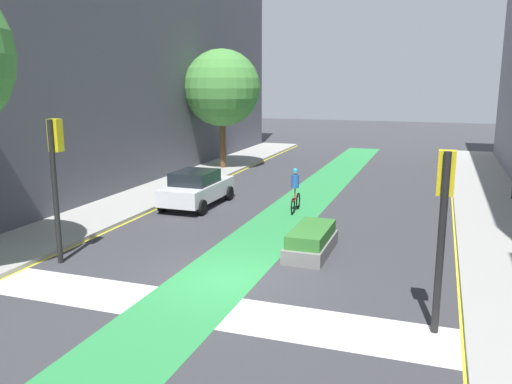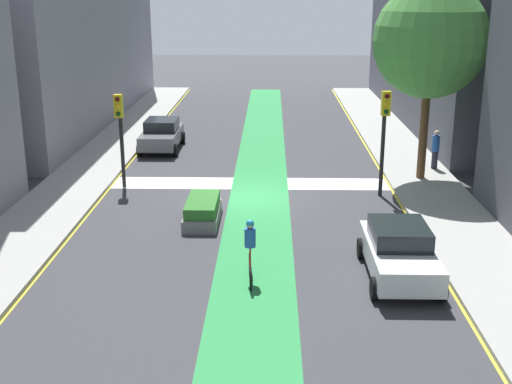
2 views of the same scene
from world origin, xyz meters
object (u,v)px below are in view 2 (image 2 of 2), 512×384
Objects in this scene: traffic_signal_near_left at (384,123)px; car_white_left_far at (399,251)px; car_grey_right_near at (162,134)px; pedestrian_sidewalk_left_a at (435,149)px; median_planter at (203,211)px; cyclist_in_lane at (250,250)px; traffic_signal_near_right at (120,123)px; street_tree_near at (430,41)px.

traffic_signal_near_left is 8.25m from car_white_left_far.
car_white_left_far is 1.00× the size of car_grey_right_near.
car_white_left_far is 12.43m from pedestrian_sidewalk_left_a.
car_white_left_far is 1.50× the size of median_planter.
traffic_signal_near_left reaches higher than cyclist_in_lane.
car_white_left_far is at bearing -174.73° from cyclist_in_lane.
traffic_signal_near_left is 9.94m from cyclist_in_lane.
car_grey_right_near reaches higher than median_planter.
cyclist_in_lane is at bearing 58.71° from traffic_signal_near_left.
traffic_signal_near_right is 11.09m from cyclist_in_lane.
car_white_left_far is at bearing 74.60° from street_tree_near.
traffic_signal_near_left is at bearing 51.91° from pedestrian_sidewalk_left_a.
traffic_signal_near_left reaches higher than median_planter.
car_grey_right_near is (-0.53, -7.02, -2.00)m from traffic_signal_near_right.
car_white_left_far is at bearing 142.93° from median_planter.
cyclist_in_lane is (5.05, 8.31, -2.04)m from traffic_signal_near_left.
street_tree_near reaches higher than median_planter.
cyclist_in_lane is 14.69m from pedestrian_sidewalk_left_a.
cyclist_in_lane is (-5.69, 9.34, -1.83)m from traffic_signal_near_right.
car_grey_right_near is 17.16m from cyclist_in_lane.
cyclist_in_lane is at bearing 110.33° from median_planter.
median_planter is (6.94, 3.22, -2.61)m from traffic_signal_near_left.
street_tree_near is at bearing 58.25° from pedestrian_sidewalk_left_a.
traffic_signal_near_right is 14.22m from pedestrian_sidewalk_left_a.
traffic_signal_near_right is 6.18m from median_planter.
traffic_signal_near_right is 2.23× the size of pedestrian_sidewalk_left_a.
traffic_signal_near_right is 10.79m from traffic_signal_near_left.
traffic_signal_near_right is at bearing -48.19° from median_planter.
traffic_signal_near_left is 4.37m from street_tree_near.
street_tree_near is at bearing -105.40° from car_white_left_far.
cyclist_in_lane is 0.66× the size of median_planter.
car_grey_right_near is 13.91m from pedestrian_sidewalk_left_a.
pedestrian_sidewalk_left_a is at bearing -121.75° from street_tree_near.
street_tree_near reaches higher than car_white_left_far.
cyclist_in_lane is at bearing 107.48° from car_grey_right_near.
cyclist_in_lane is 13.82m from street_tree_near.
car_white_left_far is 2.35× the size of pedestrian_sidewalk_left_a.
street_tree_near is at bearing 155.23° from car_grey_right_near.
traffic_signal_near_right is at bearing 5.94° from street_tree_near.
pedestrian_sidewalk_left_a reaches higher than car_white_left_far.
median_planter is at bearing -69.67° from cyclist_in_lane.
traffic_signal_near_right reaches higher than car_grey_right_near.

